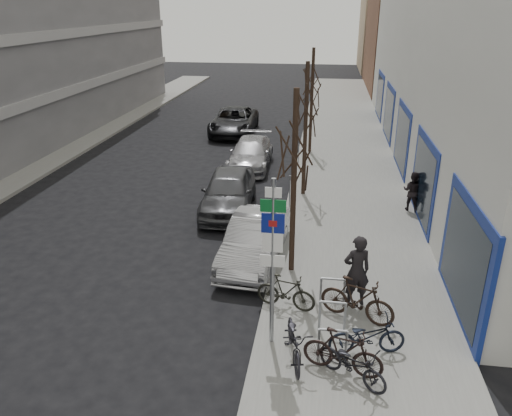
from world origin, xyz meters
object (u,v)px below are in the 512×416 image
(tree_near, at_px, (295,140))
(pedestrian_far, at_px, (413,191))
(parked_car_front, at_px, (255,240))
(parked_car_back, at_px, (251,153))
(tree_mid, at_px, (307,98))
(bike_near_left, at_px, (295,338))
(bike_near_right, at_px, (343,352))
(meter_back, at_px, (299,150))
(bike_far_curb, at_px, (353,361))
(parked_car_mid, at_px, (228,191))
(bike_mid_curb, at_px, (367,333))
(bike_far_inner, at_px, (357,299))
(tree_far, at_px, (313,76))
(bike_rack, at_px, (333,313))
(highway_sign_pole, at_px, (273,254))
(bike_mid_inner, at_px, (286,292))
(meter_mid, at_px, (290,188))
(lane_car, at_px, (234,121))
(pedestrian_near, at_px, (357,271))
(meter_front, at_px, (275,253))

(tree_near, height_order, pedestrian_far, tree_near)
(parked_car_front, distance_m, parked_car_back, 9.75)
(tree_mid, xyz_separation_m, bike_near_left, (0.37, -10.54, -3.40))
(bike_near_right, height_order, parked_car_back, parked_car_back)
(meter_back, height_order, parked_car_front, parked_car_front)
(bike_far_curb, distance_m, parked_car_mid, 10.20)
(bike_mid_curb, xyz_separation_m, parked_car_back, (-4.77, 13.91, 0.01))
(tree_near, height_order, parked_car_front, tree_near)
(bike_near_left, distance_m, bike_far_inner, 2.23)
(meter_back, bearing_deg, tree_far, 79.80)
(bike_rack, xyz_separation_m, bike_far_curb, (0.42, -1.68, -0.01))
(highway_sign_pole, xyz_separation_m, pedestrian_far, (4.40, 8.80, -1.53))
(bike_mid_inner, relative_size, bike_far_curb, 0.97)
(bike_mid_inner, distance_m, parked_car_back, 12.66)
(meter_back, bearing_deg, bike_mid_inner, -87.92)
(parked_car_front, bearing_deg, bike_far_curb, -56.90)
(bike_far_inner, height_order, pedestrian_far, pedestrian_far)
(bike_far_curb, bearing_deg, bike_far_inner, 29.99)
(bike_near_left, relative_size, bike_near_right, 1.03)
(tree_near, bearing_deg, bike_rack, -67.52)
(bike_near_left, height_order, bike_far_inner, bike_far_inner)
(highway_sign_pole, xyz_separation_m, bike_rack, (1.40, 0.61, -1.80))
(meter_mid, relative_size, bike_near_right, 0.72)
(tree_near, distance_m, pedestrian_far, 7.46)
(bike_mid_curb, relative_size, bike_far_curb, 1.07)
(bike_near_left, distance_m, lane_car, 21.65)
(bike_mid_inner, bearing_deg, meter_mid, 17.25)
(bike_mid_inner, bearing_deg, pedestrian_near, -62.35)
(highway_sign_pole, distance_m, bike_far_curb, 2.78)
(tree_mid, height_order, meter_back, tree_mid)
(tree_mid, height_order, bike_near_left, tree_mid)
(highway_sign_pole, distance_m, bike_far_inner, 2.89)
(highway_sign_pole, relative_size, bike_near_right, 2.38)
(pedestrian_far, bearing_deg, tree_mid, 11.85)
(highway_sign_pole, relative_size, tree_near, 0.76)
(highway_sign_pole, relative_size, bike_far_inner, 2.18)
(bike_near_left, xyz_separation_m, pedestrian_near, (1.42, 2.42, 0.44))
(highway_sign_pole, relative_size, tree_mid, 0.76)
(meter_mid, relative_size, bike_far_curb, 0.78)
(meter_front, height_order, meter_back, same)
(pedestrian_far, bearing_deg, parked_car_front, 68.61)
(parked_car_mid, xyz_separation_m, lane_car, (-2.06, 12.35, -0.02))
(bike_near_left, height_order, bike_mid_inner, bike_near_left)
(meter_front, bearing_deg, meter_mid, 90.00)
(meter_back, xyz_separation_m, bike_mid_curb, (2.42, -14.14, -0.23))
(meter_back, distance_m, bike_near_left, 14.57)
(bike_mid_curb, bearing_deg, parked_car_back, 6.47)
(bike_near_left, xyz_separation_m, lane_car, (-5.23, 21.00, 0.08))
(bike_mid_inner, bearing_deg, parked_car_back, 26.36)
(lane_car, bearing_deg, bike_near_left, -77.67)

